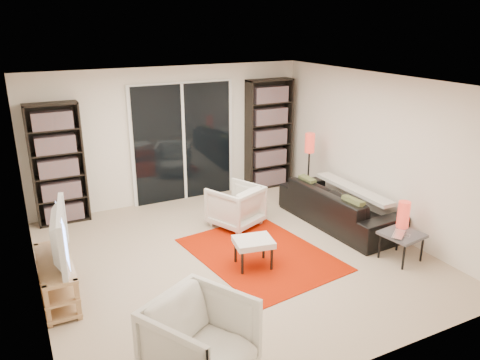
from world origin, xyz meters
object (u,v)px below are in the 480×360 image
armchair_front (200,341)px  ottoman (253,243)px  side_table (402,236)px  bookshelf_right (269,134)px  sofa (339,206)px  armchair_back (235,206)px  floor_lamp (309,151)px  bookshelf_left (58,165)px  tv_stand (57,279)px

armchair_front → ottoman: size_ratio=1.50×
side_table → ottoman: bearing=158.5°
bookshelf_right → sofa: bearing=-87.5°
armchair_back → side_table: size_ratio=1.31×
side_table → bookshelf_right: bearing=91.8°
sofa → floor_lamp: size_ratio=1.70×
bookshelf_left → sofa: bookshelf_left is taller
armchair_front → floor_lamp: (3.41, 3.24, 0.56)m
armchair_back → ottoman: size_ratio=1.28×
sofa → armchair_back: (-1.50, 0.70, 0.02)m
floor_lamp → armchair_back: bearing=-167.8°
tv_stand → armchair_back: bearing=18.4°
tv_stand → ottoman: tv_stand is taller
tv_stand → armchair_back: (2.81, 0.93, 0.07)m
sofa → side_table: size_ratio=3.84×
armchair_front → side_table: (3.30, 0.83, -0.03)m
bookshelf_left → floor_lamp: 4.20m
armchair_back → floor_lamp: floor_lamp is taller
sofa → armchair_front: bearing=120.1°
tv_stand → armchair_front: armchair_front is taller
bookshelf_left → bookshelf_right: 3.85m
bookshelf_right → side_table: bearing=-88.2°
bookshelf_left → bookshelf_right: (3.85, -0.00, 0.07)m
ottoman → floor_lamp: floor_lamp is taller
armchair_front → bookshelf_right: bearing=24.3°
sofa → ottoman: bearing=104.2°
bookshelf_right → armchair_back: 2.11m
floor_lamp → side_table: bearing=-92.8°
armchair_front → ottoman: (1.40, 1.58, -0.05)m
sofa → ottoman: size_ratio=3.76×
armchair_front → floor_lamp: size_ratio=0.68×
armchair_front → side_table: armchair_front is taller
sofa → side_table: (0.01, -1.35, 0.04)m
floor_lamp → tv_stand: bearing=-163.8°
bookshelf_right → tv_stand: size_ratio=1.81×
tv_stand → ottoman: 2.46m
bookshelf_right → armchair_back: (-1.41, -1.40, -0.72)m
bookshelf_right → floor_lamp: bearing=-77.9°
bookshelf_right → tv_stand: bookshelf_right is taller
ottoman → bookshelf_left: bearing=127.3°
tv_stand → side_table: bearing=-14.5°
bookshelf_left → armchair_back: size_ratio=2.66×
armchair_front → floor_lamp: 4.74m
bookshelf_left → sofa: size_ratio=0.91×
bookshelf_left → side_table: (3.96, -3.45, -0.62)m
sofa → armchair_back: size_ratio=2.92×
armchair_front → ottoman: bearing=19.4°
sofa → ottoman: 1.98m
tv_stand → bookshelf_right: bearing=29.0°
bookshelf_left → armchair_front: 4.37m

